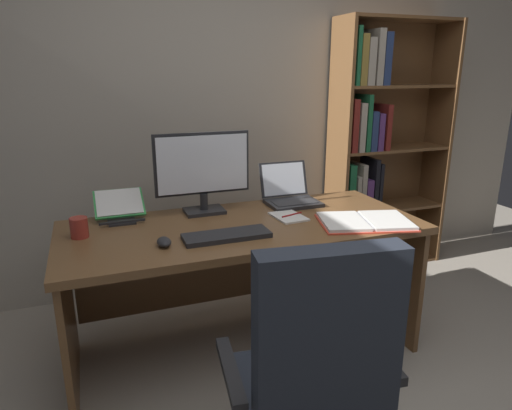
% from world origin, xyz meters
% --- Properties ---
extents(wall_back, '(5.41, 0.12, 2.50)m').
position_xyz_m(wall_back, '(0.00, 2.00, 1.25)').
color(wall_back, '#A89E8E').
rests_on(wall_back, ground).
extents(desk, '(1.87, 0.80, 0.76)m').
position_xyz_m(desk, '(-0.19, 1.07, 0.56)').
color(desk, brown).
rests_on(desk, ground).
extents(bookshelf, '(0.94, 0.31, 1.90)m').
position_xyz_m(bookshelf, '(1.16, 1.77, 0.92)').
color(bookshelf, brown).
rests_on(bookshelf, ground).
extents(office_chair, '(0.66, 0.60, 1.03)m').
position_xyz_m(office_chair, '(-0.25, 0.04, 0.44)').
color(office_chair, '#232326').
rests_on(office_chair, ground).
extents(monitor, '(0.54, 0.16, 0.45)m').
position_xyz_m(monitor, '(-0.33, 1.26, 0.99)').
color(monitor, '#232326').
rests_on(monitor, desk).
extents(laptop, '(0.31, 0.30, 0.23)m').
position_xyz_m(laptop, '(0.21, 1.26, 0.81)').
color(laptop, '#232326').
rests_on(laptop, desk).
extents(keyboard, '(0.42, 0.15, 0.02)m').
position_xyz_m(keyboard, '(-0.33, 0.82, 0.77)').
color(keyboard, '#232326').
rests_on(keyboard, desk).
extents(computer_mouse, '(0.06, 0.10, 0.04)m').
position_xyz_m(computer_mouse, '(-0.63, 0.82, 0.78)').
color(computer_mouse, '#232326').
rests_on(computer_mouse, desk).
extents(reading_stand_with_book, '(0.26, 0.25, 0.14)m').
position_xyz_m(reading_stand_with_book, '(-0.78, 1.30, 0.83)').
color(reading_stand_with_book, '#232326').
rests_on(reading_stand_with_book, desk).
extents(open_binder, '(0.54, 0.43, 0.02)m').
position_xyz_m(open_binder, '(0.42, 0.77, 0.77)').
color(open_binder, '#DB422D').
rests_on(open_binder, desk).
extents(notepad, '(0.17, 0.22, 0.01)m').
position_xyz_m(notepad, '(0.08, 1.00, 0.76)').
color(notepad, silver).
rests_on(notepad, desk).
extents(pen, '(0.14, 0.05, 0.01)m').
position_xyz_m(pen, '(0.10, 1.00, 0.77)').
color(pen, maroon).
rests_on(pen, notepad).
extents(coffee_mug, '(0.08, 0.08, 0.10)m').
position_xyz_m(coffee_mug, '(-0.99, 1.07, 0.81)').
color(coffee_mug, maroon).
rests_on(coffee_mug, desk).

